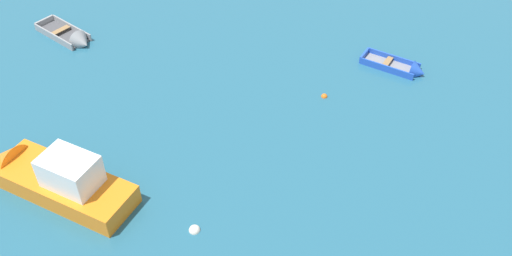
% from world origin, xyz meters
% --- Properties ---
extents(rowboat_grey_back_row_left, '(3.86, 2.60, 1.13)m').
position_xyz_m(rowboat_grey_back_row_left, '(-11.01, 25.79, 0.18)').
color(rowboat_grey_back_row_left, '#4C4C51').
rests_on(rowboat_grey_back_row_left, ground_plane).
extents(motor_launch_orange_outer_left, '(6.60, 3.15, 2.46)m').
position_xyz_m(motor_launch_orange_outer_left, '(-6.61, 16.20, 0.67)').
color(motor_launch_orange_outer_left, orange).
rests_on(motor_launch_orange_outer_left, ground_plane).
extents(rowboat_blue_center, '(3.33, 1.87, 0.98)m').
position_xyz_m(rowboat_blue_center, '(5.99, 27.53, 0.16)').
color(rowboat_blue_center, gray).
rests_on(rowboat_blue_center, ground_plane).
extents(mooring_buoy_trailing, '(0.42, 0.42, 0.42)m').
position_xyz_m(mooring_buoy_trailing, '(-0.78, 15.65, 0.00)').
color(mooring_buoy_trailing, silver).
rests_on(mooring_buoy_trailing, ground_plane).
extents(mooring_buoy_far_field, '(0.30, 0.30, 0.30)m').
position_xyz_m(mooring_buoy_far_field, '(2.47, 24.55, 0.00)').
color(mooring_buoy_far_field, orange).
rests_on(mooring_buoy_far_field, ground_plane).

